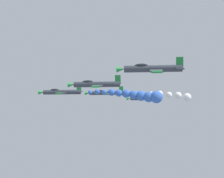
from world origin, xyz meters
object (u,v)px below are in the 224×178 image
at_px(airplane_left_inner, 96,84).
at_px(airplane_right_outer, 145,98).
at_px(airplane_right_inner, 105,93).
at_px(airplane_lead, 61,92).
at_px(airplane_left_outer, 152,69).

distance_m(airplane_left_inner, airplane_right_outer, 38.15).
height_order(airplane_right_inner, airplane_right_outer, airplane_right_inner).
height_order(airplane_lead, airplane_right_outer, airplane_right_outer).
bearing_deg(airplane_right_inner, airplane_left_inner, -177.80).
relative_size(airplane_lead, airplane_left_inner, 1.00).
distance_m(airplane_lead, airplane_left_outer, 32.48).
bearing_deg(airplane_left_inner, airplane_right_inner, 2.20).
xyz_separation_m(airplane_left_inner, airplane_right_outer, (36.90, -9.70, 0.15)).
bearing_deg(airplane_left_inner, airplane_left_outer, -138.60).
distance_m(airplane_lead, airplane_right_outer, 30.94).
bearing_deg(airplane_left_outer, airplane_right_inner, 17.46).
height_order(airplane_left_inner, airplane_right_outer, airplane_right_outer).
bearing_deg(airplane_right_inner, airplane_right_outer, -40.37).
bearing_deg(airplane_right_outer, airplane_left_outer, -179.11).
xyz_separation_m(airplane_lead, airplane_right_inner, (11.19, -9.24, 0.81)).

